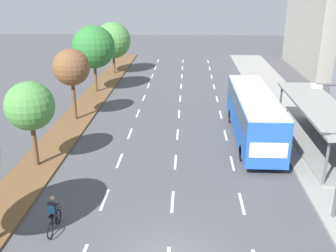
# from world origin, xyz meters

# --- Properties ---
(median_strip) EXTENTS (2.60, 52.00, 0.12)m
(median_strip) POSITION_xyz_m (-8.30, 20.00, 0.06)
(median_strip) COLOR brown
(median_strip) RESTS_ON ground
(sidewalk_right) EXTENTS (4.50, 52.00, 0.15)m
(sidewalk_right) POSITION_xyz_m (9.25, 20.00, 0.07)
(sidewalk_right) COLOR gray
(sidewalk_right) RESTS_ON ground
(lane_divider_left) EXTENTS (0.14, 48.28, 0.01)m
(lane_divider_left) POSITION_xyz_m (-3.50, 18.64, 0.00)
(lane_divider_left) COLOR white
(lane_divider_left) RESTS_ON ground
(lane_divider_center) EXTENTS (0.14, 48.28, 0.01)m
(lane_divider_center) POSITION_xyz_m (0.00, 18.64, 0.00)
(lane_divider_center) COLOR white
(lane_divider_center) RESTS_ON ground
(lane_divider_right) EXTENTS (0.14, 48.28, 0.01)m
(lane_divider_right) POSITION_xyz_m (3.50, 18.64, 0.00)
(lane_divider_right) COLOR white
(lane_divider_right) RESTS_ON ground
(bus_shelter) EXTENTS (2.90, 11.87, 2.86)m
(bus_shelter) POSITION_xyz_m (9.53, 12.05, 1.87)
(bus_shelter) COLOR gray
(bus_shelter) RESTS_ON sidewalk_right
(bus) EXTENTS (2.54, 11.29, 3.37)m
(bus) POSITION_xyz_m (5.25, 13.34, 2.07)
(bus) COLOR #2356B2
(bus) RESTS_ON ground
(cyclist) EXTENTS (0.46, 1.82, 1.71)m
(cyclist) POSITION_xyz_m (-5.19, 2.07, 0.79)
(cyclist) COLOR black
(cyclist) RESTS_ON ground
(median_tree_second) EXTENTS (2.83, 2.83, 5.14)m
(median_tree_second) POSITION_xyz_m (-8.32, 8.34, 3.82)
(median_tree_second) COLOR brown
(median_tree_second) RESTS_ON median_strip
(median_tree_third) EXTENTS (2.84, 2.84, 5.62)m
(median_tree_third) POSITION_xyz_m (-8.27, 16.67, 4.29)
(median_tree_third) COLOR brown
(median_tree_third) RESTS_ON median_strip
(median_tree_fourth) EXTENTS (4.13, 4.13, 6.50)m
(median_tree_fourth) POSITION_xyz_m (-8.47, 25.01, 4.54)
(median_tree_fourth) COLOR brown
(median_tree_fourth) RESTS_ON median_strip
(median_tree_fifth) EXTENTS (4.19, 4.19, 5.97)m
(median_tree_fifth) POSITION_xyz_m (-8.16, 33.34, 3.99)
(median_tree_fifth) COLOR brown
(median_tree_fifth) RESTS_ON median_strip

